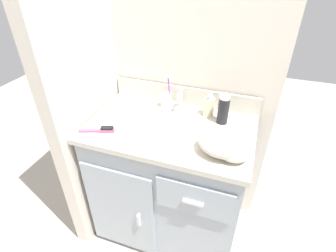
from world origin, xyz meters
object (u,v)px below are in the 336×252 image
(toothbrush_cup, at_px, (166,100))
(hand_towel, at_px, (226,144))
(soap_dispenser, at_px, (209,106))
(hairbrush, at_px, (102,130))
(shaving_cream_can, at_px, (223,109))

(toothbrush_cup, relative_size, hand_towel, 0.82)
(toothbrush_cup, height_order, soap_dispenser, toothbrush_cup)
(soap_dispenser, relative_size, hand_towel, 0.57)
(soap_dispenser, bearing_deg, hand_towel, -64.95)
(toothbrush_cup, height_order, hand_towel, toothbrush_cup)
(hairbrush, bearing_deg, toothbrush_cup, 37.40)
(shaving_cream_can, bearing_deg, hairbrush, -152.79)
(shaving_cream_can, xyz_separation_m, hand_towel, (0.06, -0.26, -0.03))
(hairbrush, bearing_deg, shaving_cream_can, 7.33)
(toothbrush_cup, distance_m, shaving_cream_can, 0.35)
(toothbrush_cup, bearing_deg, shaving_cream_can, -10.27)
(shaving_cream_can, height_order, hairbrush, shaving_cream_can)
(shaving_cream_can, relative_size, hairbrush, 0.91)
(shaving_cream_can, bearing_deg, toothbrush_cup, 169.73)
(shaving_cream_can, height_order, hand_towel, shaving_cream_can)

